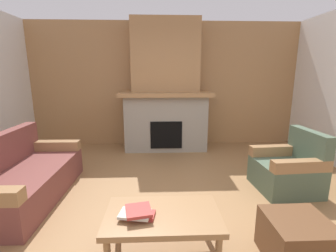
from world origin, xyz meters
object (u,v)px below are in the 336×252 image
Objects in this scene: fireplace at (166,95)px; couch at (22,178)px; ottoman at (297,240)px; armchair at (289,170)px; coffee_table at (163,219)px.

couch is at bearing -131.71° from fireplace.
fireplace is 1.49× the size of couch.
ottoman is at bearing -21.97° from couch.
couch and armchair have the same top height.
couch is at bearing 148.64° from coffee_table.
fireplace reaches higher than armchair.
couch is 3.19m from ottoman.
coffee_table is at bearing -31.36° from couch.
armchair reaches higher than ottoman.
fireplace is at bearing 87.75° from coffee_table.
fireplace is 3.35m from coffee_table.
fireplace is at bearing 129.16° from armchair.
couch is 2.13× the size of armchair.
fireplace is 5.19× the size of ottoman.
armchair is 2.17m from coffee_table.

